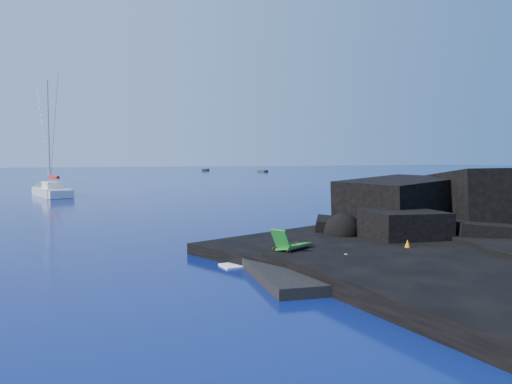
{
  "coord_description": "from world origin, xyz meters",
  "views": [
    {
      "loc": [
        -5.54,
        -14.64,
        4.05
      ],
      "look_at": [
        4.89,
        12.73,
        2.0
      ],
      "focal_mm": 35.0,
      "sensor_mm": 36.0,
      "label": 1
    }
  ],
  "objects_px": {
    "sunbather": "(332,258)",
    "marker_cone": "(407,247)",
    "deck_chair": "(293,240)",
    "distant_boat_a": "(206,171)",
    "distant_boat_b": "(263,172)",
    "sailboat": "(51,196)"
  },
  "relations": [
    {
      "from": "sunbather",
      "to": "marker_cone",
      "type": "distance_m",
      "value": 3.4
    },
    {
      "from": "deck_chair",
      "to": "marker_cone",
      "type": "relative_size",
      "value": 3.06
    },
    {
      "from": "marker_cone",
      "to": "distant_boat_a",
      "type": "relative_size",
      "value": 0.12
    },
    {
      "from": "deck_chair",
      "to": "marker_cone",
      "type": "height_order",
      "value": "deck_chair"
    },
    {
      "from": "deck_chair",
      "to": "sunbather",
      "type": "distance_m",
      "value": 1.75
    },
    {
      "from": "marker_cone",
      "to": "distant_boat_b",
      "type": "height_order",
      "value": "marker_cone"
    },
    {
      "from": "sunbather",
      "to": "marker_cone",
      "type": "xyz_separation_m",
      "value": [
        3.39,
        0.24,
        0.11
      ]
    },
    {
      "from": "sunbather",
      "to": "distant_boat_a",
      "type": "relative_size",
      "value": 0.33
    },
    {
      "from": "distant_boat_a",
      "to": "marker_cone",
      "type": "bearing_deg",
      "value": -77.84
    },
    {
      "from": "sailboat",
      "to": "distant_boat_b",
      "type": "distance_m",
      "value": 87.51
    },
    {
      "from": "sailboat",
      "to": "marker_cone",
      "type": "bearing_deg",
      "value": -85.45
    },
    {
      "from": "sailboat",
      "to": "distant_boat_b",
      "type": "relative_size",
      "value": 3.03
    },
    {
      "from": "distant_boat_a",
      "to": "distant_boat_b",
      "type": "relative_size",
      "value": 1.2
    },
    {
      "from": "marker_cone",
      "to": "distant_boat_a",
      "type": "bearing_deg",
      "value": 78.25
    },
    {
      "from": "deck_chair",
      "to": "distant_boat_a",
      "type": "bearing_deg",
      "value": 46.27
    },
    {
      "from": "sailboat",
      "to": "sunbather",
      "type": "distance_m",
      "value": 42.3
    },
    {
      "from": "sunbather",
      "to": "marker_cone",
      "type": "relative_size",
      "value": 2.75
    },
    {
      "from": "deck_chair",
      "to": "sailboat",
      "type": "bearing_deg",
      "value": 73.26
    },
    {
      "from": "deck_chair",
      "to": "distant_boat_b",
      "type": "relative_size",
      "value": 0.44
    },
    {
      "from": "distant_boat_a",
      "to": "distant_boat_b",
      "type": "xyz_separation_m",
      "value": [
        11.71,
        -16.15,
        0.0
      ]
    },
    {
      "from": "deck_chair",
      "to": "distant_boat_b",
      "type": "xyz_separation_m",
      "value": [
        42.41,
        110.11,
        -0.96
      ]
    },
    {
      "from": "sailboat",
      "to": "marker_cone",
      "type": "xyz_separation_m",
      "value": [
        13.55,
        -40.81,
        0.64
      ]
    }
  ]
}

